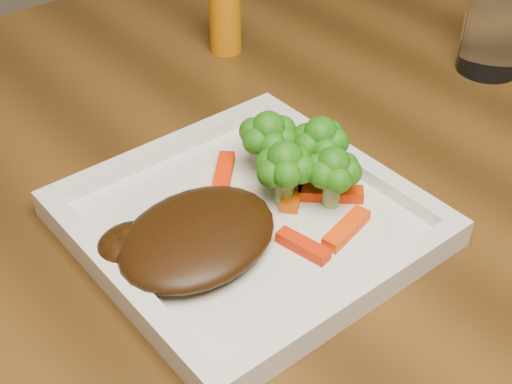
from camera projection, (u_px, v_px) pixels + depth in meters
dining_table at (290, 346)px, 1.00m from camera, size 1.60×0.90×0.75m
plate at (247, 224)px, 0.62m from camera, size 0.27×0.27×0.01m
steak at (197, 236)px, 0.58m from camera, size 0.16×0.13×0.03m
broccoli_0 at (268, 140)px, 0.65m from camera, size 0.07×0.07×0.07m
broccoli_1 at (320, 147)px, 0.65m from camera, size 0.07×0.07×0.06m
broccoli_2 at (333, 177)px, 0.62m from camera, size 0.06×0.06×0.06m
broccoli_3 at (285, 174)px, 0.62m from camera, size 0.06×0.06×0.06m
carrot_0 at (346, 229)px, 0.60m from camera, size 0.06×0.03×0.01m
carrot_2 at (303, 246)px, 0.58m from camera, size 0.02×0.05×0.01m
carrot_3 at (300, 147)px, 0.69m from camera, size 0.06×0.02×0.01m
carrot_4 at (224, 172)px, 0.66m from camera, size 0.05×0.05×0.01m
carrot_5 at (331, 193)px, 0.64m from camera, size 0.05×0.05×0.01m
carrot_6 at (294, 188)px, 0.64m from camera, size 0.06×0.05×0.01m
spice_shaker at (225, 16)px, 0.86m from camera, size 0.05×0.05×0.09m
drinking_glass at (497, 22)px, 0.81m from camera, size 0.09×0.09×0.12m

